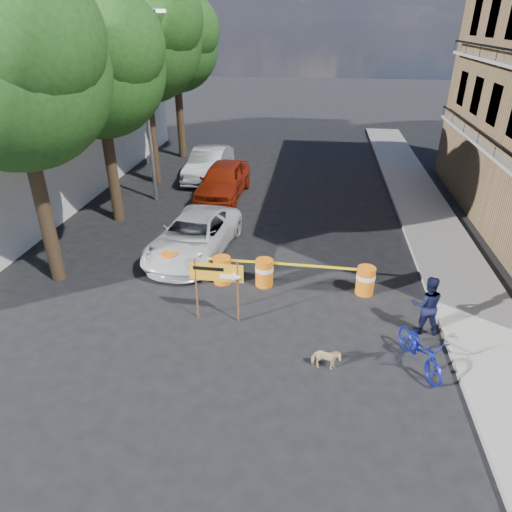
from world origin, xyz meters
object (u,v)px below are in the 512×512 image
(barrel_far_right, at_px, (365,280))
(sedan_red, at_px, (223,180))
(detour_sign, at_px, (224,278))
(dog, at_px, (326,359))
(sedan_silver, at_px, (209,163))
(bicycle, at_px, (424,333))
(barrel_mid_right, at_px, (264,272))
(barrel_far_left, at_px, (171,264))
(suv_white, at_px, (194,236))
(pedestrian, at_px, (427,305))
(barrel_mid_left, at_px, (222,269))

(barrel_far_right, relative_size, sedan_red, 0.19)
(barrel_far_right, height_order, detour_sign, detour_sign)
(dog, relative_size, sedan_silver, 0.15)
(sedan_silver, bearing_deg, barrel_far_right, -53.09)
(detour_sign, xyz_separation_m, bicycle, (5.06, -1.25, -0.43))
(sedan_red, bearing_deg, barrel_mid_right, -66.59)
(bicycle, xyz_separation_m, sedan_red, (-7.05, 11.18, -0.16))
(sedan_silver, bearing_deg, dog, -64.43)
(barrel_far_left, relative_size, barrel_mid_right, 1.00)
(barrel_mid_right, relative_size, detour_sign, 0.47)
(suv_white, bearing_deg, barrel_far_right, -11.27)
(barrel_far_right, height_order, sedan_red, sedan_red)
(pedestrian, bearing_deg, barrel_mid_left, -16.01)
(barrel_mid_left, height_order, bicycle, bicycle)
(detour_sign, distance_m, suv_white, 4.37)
(barrel_far_left, xyz_separation_m, dog, (5.02, -3.84, -0.17))
(sedan_red, bearing_deg, suv_white, -85.41)
(barrel_mid_right, xyz_separation_m, sedan_red, (-2.87, 7.87, 0.35))
(barrel_mid_left, distance_m, sedan_red, 8.03)
(bicycle, relative_size, sedan_red, 0.41)
(barrel_far_right, xyz_separation_m, pedestrian, (1.42, -1.75, 0.37))
(detour_sign, distance_m, bicycle, 5.23)
(barrel_mid_left, relative_size, suv_white, 0.18)
(barrel_far_left, distance_m, pedestrian, 7.90)
(barrel_far_left, bearing_deg, suv_white, 78.60)
(dog, xyz_separation_m, sedan_silver, (-6.10, 14.31, 0.49))
(pedestrian, xyz_separation_m, sedan_red, (-7.43, 9.70, -0.02))
(barrel_far_left, height_order, barrel_mid_left, same)
(barrel_far_right, bearing_deg, detour_sign, -153.73)
(bicycle, distance_m, dog, 2.39)
(barrel_mid_right, height_order, sedan_red, sedan_red)
(suv_white, distance_m, sedan_silver, 8.86)
(barrel_mid_right, distance_m, detour_sign, 2.43)
(barrel_far_right, relative_size, dog, 1.26)
(detour_sign, relative_size, suv_white, 0.38)
(detour_sign, distance_m, pedestrian, 5.47)
(barrel_mid_right, bearing_deg, barrel_far_right, -1.54)
(barrel_far_right, distance_m, suv_white, 6.19)
(bicycle, height_order, suv_white, bicycle)
(barrel_mid_left, bearing_deg, barrel_far_right, -0.89)
(dog, bearing_deg, sedan_red, 26.54)
(suv_white, relative_size, sedan_red, 1.05)
(bicycle, xyz_separation_m, suv_white, (-6.92, 5.14, -0.27))
(barrel_far_left, xyz_separation_m, bicycle, (7.27, -3.42, 0.50))
(barrel_far_right, distance_m, bicycle, 3.43)
(barrel_mid_left, xyz_separation_m, pedestrian, (5.92, -1.82, 0.37))
(bicycle, height_order, sedan_red, bicycle)
(pedestrian, height_order, sedan_red, pedestrian)
(barrel_far_left, distance_m, sedan_silver, 10.53)
(barrel_mid_right, bearing_deg, detour_sign, -112.97)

